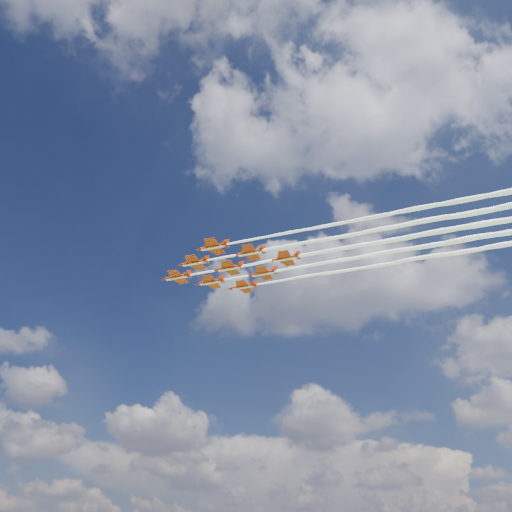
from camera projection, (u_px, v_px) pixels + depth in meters
The scene contains 9 objects.
jet_lead at pixel (326, 251), 151.02m from camera, with size 107.31×9.20×2.68m.
jet_row2_port at pixel (353, 234), 143.20m from camera, with size 107.31×9.20×2.68m.
jet_row2_starb at pixel (360, 257), 153.84m from camera, with size 107.31×9.20×2.68m.
jet_row3_port at pixel (384, 215), 135.37m from camera, with size 107.31×9.20×2.68m.
jet_row3_centre at pixel (389, 241), 146.02m from camera, with size 107.31×9.20×2.68m.
jet_row3_starb at pixel (393, 263), 156.67m from camera, with size 107.31×9.20×2.68m.
jet_row4_port at pixel (420, 222), 138.20m from camera, with size 107.31×9.20×2.68m.
jet_row4_starb at pixel (423, 247), 148.84m from camera, with size 107.31×9.20×2.68m.
jet_tail at pixel (455, 229), 141.02m from camera, with size 107.31×9.20×2.68m.
Camera 1 is at (52.18, -129.74, 4.00)m, focal length 35.00 mm.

